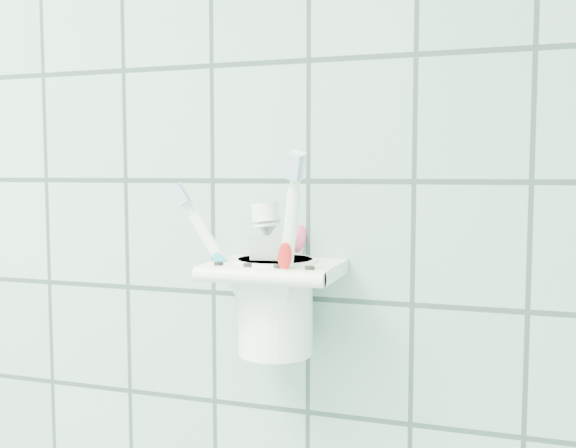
# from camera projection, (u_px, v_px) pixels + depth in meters

# --- Properties ---
(holder_bracket) EXTENTS (0.13, 0.10, 0.04)m
(holder_bracket) POSITION_uv_depth(u_px,v_px,m) (275.00, 271.00, 0.64)
(holder_bracket) COLOR white
(holder_bracket) RESTS_ON wall_back
(cup) EXTENTS (0.08, 0.08, 0.10)m
(cup) POSITION_uv_depth(u_px,v_px,m) (275.00, 302.00, 0.64)
(cup) COLOR white
(cup) RESTS_ON holder_bracket
(toothbrush_pink) EXTENTS (0.09, 0.03, 0.18)m
(toothbrush_pink) POSITION_uv_depth(u_px,v_px,m) (272.00, 252.00, 0.63)
(toothbrush_pink) COLOR white
(toothbrush_pink) RESTS_ON cup
(toothbrush_blue) EXTENTS (0.03, 0.07, 0.21)m
(toothbrush_blue) POSITION_uv_depth(u_px,v_px,m) (280.00, 238.00, 0.65)
(toothbrush_blue) COLOR white
(toothbrush_blue) RESTS_ON cup
(toothbrush_orange) EXTENTS (0.05, 0.06, 0.20)m
(toothbrush_orange) POSITION_uv_depth(u_px,v_px,m) (277.00, 247.00, 0.62)
(toothbrush_orange) COLOR white
(toothbrush_orange) RESTS_ON cup
(toothpaste_tube) EXTENTS (0.05, 0.04, 0.15)m
(toothpaste_tube) POSITION_uv_depth(u_px,v_px,m) (278.00, 265.00, 0.63)
(toothpaste_tube) COLOR silver
(toothpaste_tube) RESTS_ON cup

